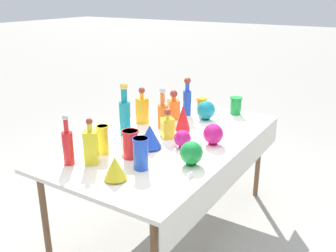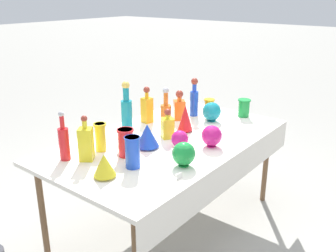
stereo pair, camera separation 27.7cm
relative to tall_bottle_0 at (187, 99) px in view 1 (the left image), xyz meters
The scene contains 23 objects.
ground_plane 1.09m from the tall_bottle_0, 164.15° to the right, with size 40.00×40.00×0.00m, color gray.
display_table 0.64m from the tall_bottle_0, 161.79° to the right, with size 1.88×1.09×0.76m.
tall_bottle_0 is the anchor object (origin of this frame).
tall_bottle_1 1.30m from the tall_bottle_0, behind, with size 0.07×0.07×0.33m.
tall_bottle_2 0.70m from the tall_bottle_0, 167.13° to the left, with size 0.08×0.08×0.41m.
tall_bottle_3 0.40m from the tall_bottle_0, behind, with size 0.08×0.08×0.33m.
square_decanter_0 1.21m from the tall_bottle_0, behind, with size 0.12×0.12×0.31m.
square_decanter_1 0.59m from the tall_bottle_0, 164.97° to the right, with size 0.12×0.12×0.23m.
square_decanter_2 0.18m from the tall_bottle_0, 166.94° to the left, with size 0.13×0.13×0.26m.
square_decanter_3 0.45m from the tall_bottle_0, 152.69° to the left, with size 0.09×0.09×0.31m.
slender_vase_0 1.01m from the tall_bottle_0, behind, with size 0.11×0.11×0.19m.
slender_vase_1 1.05m from the tall_bottle_0, behind, with size 0.09×0.09×0.20m.
slender_vase_2 0.16m from the tall_bottle_0, 41.45° to the right, with size 0.10×0.10×0.14m.
slender_vase_3 1.14m from the tall_bottle_0, 165.05° to the right, with size 0.10×0.10×0.20m.
slender_vase_4 0.44m from the tall_bottle_0, 55.66° to the right, with size 0.11×0.11×0.16m.
fluted_vase_0 0.41m from the tall_bottle_0, 155.13° to the right, with size 0.12×0.12×0.22m.
fluted_vase_1 0.82m from the tall_bottle_0, 169.01° to the right, with size 0.17×0.17×0.17m.
fluted_vase_2 1.33m from the tall_bottle_0, 168.97° to the right, with size 0.14×0.14×0.15m.
round_bowl_0 0.22m from the tall_bottle_0, 100.31° to the right, with size 0.16×0.16×0.16m.
round_bowl_1 0.72m from the tall_bottle_0, 135.41° to the right, with size 0.15×0.15×0.15m.
round_bowl_2 1.04m from the tall_bottle_0, 149.11° to the right, with size 0.15×0.15×0.16m.
round_bowl_3 0.76m from the tall_bottle_0, 153.05° to the right, with size 0.12×0.12×0.13m.
price_tag_left 1.22m from the tall_bottle_0, 149.63° to the right, with size 0.04×0.01×0.03m, color white.
Camera 1 is at (-2.21, -1.39, 1.80)m, focal length 40.00 mm.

